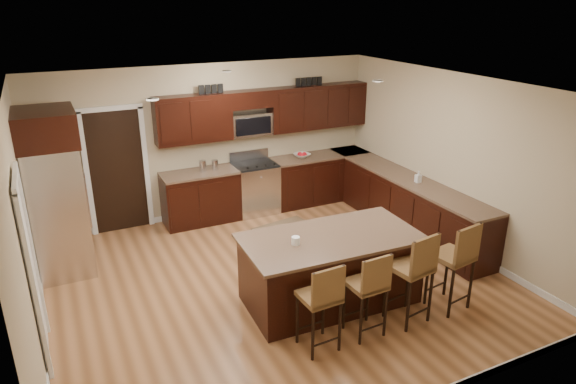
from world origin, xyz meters
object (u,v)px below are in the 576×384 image
stool_right (415,268)px  island (330,271)px  refrigerator (56,192)px  stool_left (322,298)px  stool_mid (369,285)px  stool_extra (457,257)px  range (255,187)px

stool_right → island: bearing=118.6°
refrigerator → stool_left: bearing=-53.2°
stool_mid → stool_right: bearing=-2.7°
stool_left → stool_extra: bearing=-2.5°
range → stool_right: bearing=-84.6°
stool_left → stool_mid: bearing=-2.3°
stool_right → refrigerator: bearing=129.8°
range → stool_mid: bearing=-93.6°
stool_mid → stool_left: bearing=177.9°
refrigerator → stool_extra: refrigerator is taller
island → stool_mid: (0.02, -0.84, 0.24)m
range → island: size_ratio=0.48×
stool_mid → refrigerator: (-3.05, 3.24, 0.53)m
range → stool_left: 4.13m
island → stool_right: (0.65, -0.85, 0.31)m
stool_left → stool_mid: 0.62m
range → island: range is taller
island → stool_left: size_ratio=2.11×
stool_left → stool_extra: size_ratio=0.91×
range → stool_left: (-0.87, -4.03, 0.21)m
range → stool_extra: (1.03, -4.04, 0.27)m
stool_left → refrigerator: (-2.43, 3.24, 0.53)m
stool_mid → refrigerator: bearing=131.1°
island → refrigerator: size_ratio=0.98×
stool_right → stool_extra: (0.65, 0.00, 0.00)m
refrigerator → stool_right: bearing=-41.4°
stool_left → stool_extra: stool_extra is taller
island → stool_right: bearing=-50.1°
island → stool_right: 1.11m
range → stool_extra: size_ratio=0.93×
island → refrigerator: refrigerator is taller
refrigerator → stool_extra: bearing=-36.9°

